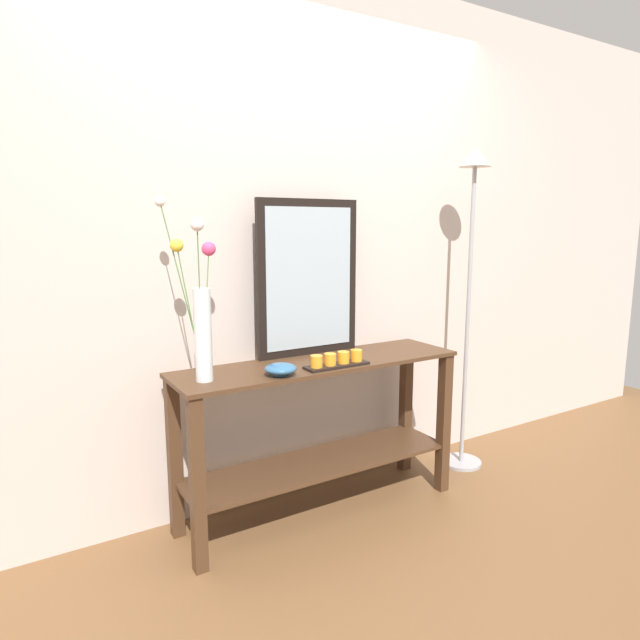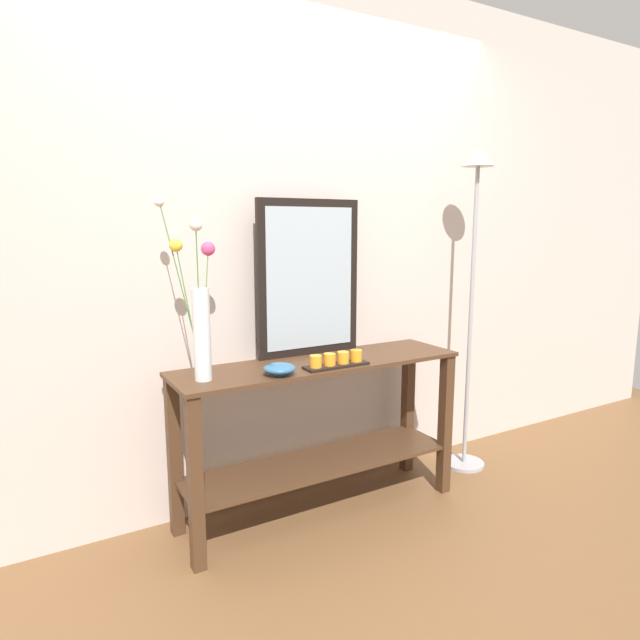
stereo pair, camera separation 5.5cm
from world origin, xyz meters
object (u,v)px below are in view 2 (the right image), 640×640
at_px(mirror_leaning, 309,278).
at_px(decorative_bowl, 280,369).
at_px(tall_vase_left, 199,313).
at_px(floor_lamp, 474,258).
at_px(candle_tray, 336,361).
at_px(console_table, 320,418).

height_order(mirror_leaning, decorative_bowl, mirror_leaning).
distance_m(tall_vase_left, decorative_bowl, 0.42).
xyz_separation_m(tall_vase_left, floor_lamp, (1.62, 0.04, 0.18)).
relative_size(candle_tray, decorative_bowl, 2.24).
xyz_separation_m(decorative_bowl, floor_lamp, (1.30, 0.15, 0.44)).
height_order(mirror_leaning, tall_vase_left, mirror_leaning).
relative_size(tall_vase_left, decorative_bowl, 5.40).
height_order(candle_tray, decorative_bowl, candle_tray).
bearing_deg(mirror_leaning, floor_lamp, -8.02).
height_order(console_table, mirror_leaning, mirror_leaning).
bearing_deg(tall_vase_left, floor_lamp, 1.45).
relative_size(candle_tray, floor_lamp, 0.17).
bearing_deg(floor_lamp, decorative_bowl, -173.51).
xyz_separation_m(mirror_leaning, decorative_bowl, (-0.31, -0.29, -0.36)).
bearing_deg(console_table, candle_tray, -82.74).
distance_m(console_table, mirror_leaning, 0.70).
relative_size(mirror_leaning, candle_tray, 2.45).
height_order(console_table, candle_tray, candle_tray).
bearing_deg(decorative_bowl, console_table, 24.05).
relative_size(console_table, decorative_bowl, 10.17).
bearing_deg(mirror_leaning, candle_tray, -93.19).
distance_m(mirror_leaning, candle_tray, 0.46).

